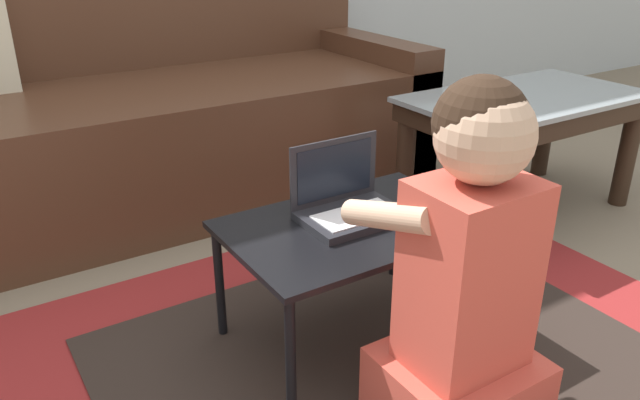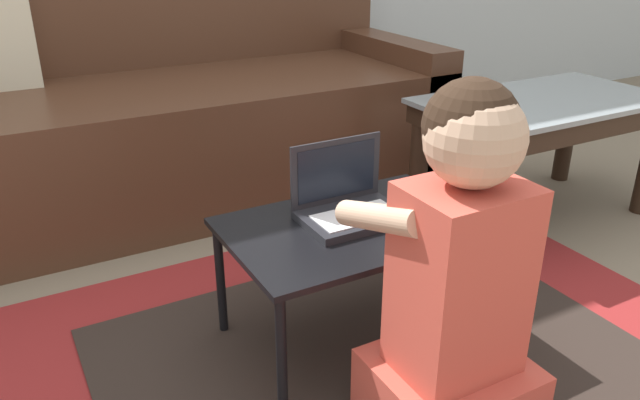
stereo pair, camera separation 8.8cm
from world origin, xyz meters
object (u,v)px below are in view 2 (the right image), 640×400
coffee_table (542,120)px  person_seated (457,289)px  laptop_desk (353,236)px  laptop (349,205)px  couch (179,121)px  computer_mouse (423,205)px

coffee_table → person_seated: person_seated is taller
laptop_desk → laptop: (0.01, 0.04, 0.07)m
coffee_table → laptop_desk: 1.08m
couch → laptop: bearing=-86.2°
laptop_desk → computer_mouse: 0.20m
coffee_table → laptop_desk: bearing=-161.3°
couch → person_seated: 1.64m
coffee_table → computer_mouse: (-0.83, -0.38, -0.01)m
computer_mouse → person_seated: bearing=-118.1°
couch → computer_mouse: size_ratio=19.88×
couch → laptop: (0.08, -1.20, 0.08)m
laptop → computer_mouse: bearing=-19.8°
laptop → computer_mouse: 0.20m
coffee_table → computer_mouse: coffee_table is taller
coffee_table → laptop: (-1.01, -0.31, 0.00)m
computer_mouse → person_seated: (-0.19, -0.36, 0.00)m
computer_mouse → laptop: bearing=160.2°
person_seated → laptop: bearing=88.8°
laptop_desk → laptop: size_ratio=2.43×
computer_mouse → person_seated: person_seated is taller
laptop_desk → computer_mouse: computer_mouse is taller
laptop_desk → person_seated: bearing=-90.1°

